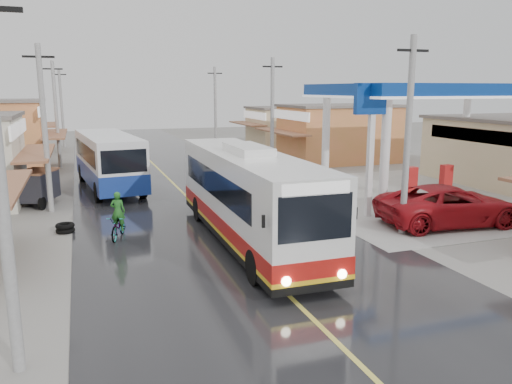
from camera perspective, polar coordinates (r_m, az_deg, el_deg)
ground at (r=18.70m, az=-1.52°, el=-6.80°), size 120.00×120.00×0.00m
road at (r=32.88m, az=-9.62°, el=1.14°), size 12.00×90.00×0.02m
centre_line at (r=32.88m, az=-9.62°, el=1.16°), size 0.15×90.00×0.01m
shopfronts_right at (r=35.88m, az=15.61°, el=1.73°), size 11.00×44.00×4.80m
utility_poles_left at (r=33.45m, az=-21.81°, el=0.62°), size 1.60×50.00×8.00m
utility_poles_right at (r=34.73m, az=1.83°, el=1.84°), size 1.60×36.00×8.00m
coach_bus at (r=19.37m, az=-1.01°, el=-0.49°), size 2.90×12.28×3.82m
second_bus at (r=31.21m, az=-16.50°, el=3.52°), size 3.69×10.07×3.27m
jeepney at (r=23.64m, az=21.22°, el=-1.43°), size 6.70×3.62×1.79m
cyclist at (r=20.84m, az=-15.47°, el=-3.44°), size 1.19×1.93×1.96m
tricycle_near at (r=28.09m, az=-23.74°, el=0.70°), size 2.31×2.81×1.85m
tyre_stack at (r=22.51m, az=-20.98°, el=-3.86°), size 0.78×0.78×0.40m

